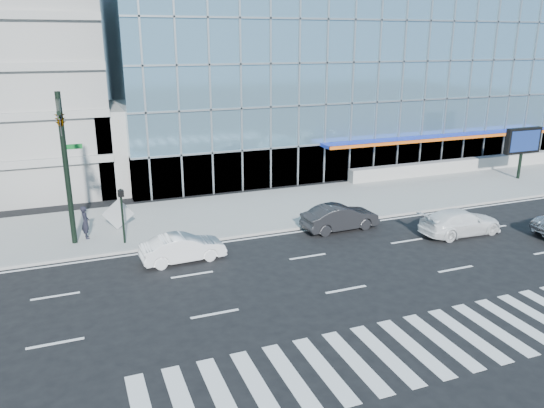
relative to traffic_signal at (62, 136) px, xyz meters
The scene contains 13 objects.
ground 13.41m from the traffic_signal, 22.56° to the right, with size 160.00×160.00×0.00m, color black.
sidewalk 13.03m from the traffic_signal, 17.33° to the left, with size 120.00×8.00×0.15m, color gray.
theatre_building 32.95m from the traffic_signal, 40.61° to the left, with size 42.00×26.00×15.00m, color #709FBB.
ramp_block 14.68m from the traffic_signal, 69.59° to the left, with size 6.00×8.00×6.00m, color gray.
retaining_wall 36.12m from the traffic_signal, 11.36° to the left, with size 30.00×0.80×1.00m, color gray.
traffic_signal is the anchor object (origin of this frame).
ped_signal_post 4.75m from the traffic_signal, ahead, with size 0.30×0.33×3.00m.
marquee_sign 33.32m from the traffic_signal, ahead, with size 3.20×0.43×4.00m.
white_suv 21.68m from the traffic_signal, 12.96° to the right, with size 2.00×4.92×1.43m, color white.
white_sedan 7.90m from the traffic_signal, 29.09° to the right, with size 1.45×4.17×1.37m, color white.
dark_sedan 15.51m from the traffic_signal, ahead, with size 1.57×4.52×1.49m, color black.
pedestrian 5.49m from the traffic_signal, 71.58° to the left, with size 0.67×0.44×1.83m, color black.
tilted_panel 6.29m from the traffic_signal, 48.22° to the left, with size 1.30×0.06×1.30m, color #ABABAB.
Camera 1 is at (-10.81, -22.62, 10.56)m, focal length 35.00 mm.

